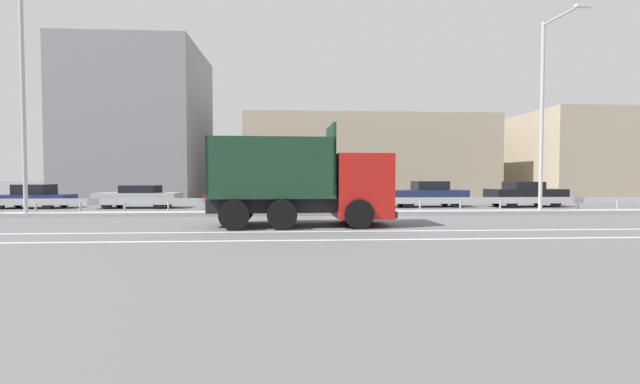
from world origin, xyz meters
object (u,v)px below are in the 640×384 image
(dump_truck, at_px, (323,189))
(parked_car_2, at_px, (139,196))
(parked_car_3, at_px, (240,196))
(street_lamp_1, at_px, (545,107))
(parked_car_1, at_px, (33,196))
(parked_car_6, at_px, (525,194))
(street_lamp_0, at_px, (21,86))
(parked_car_4, at_px, (347,195))
(parked_car_5, at_px, (428,194))
(median_road_sign, at_px, (243,190))

(dump_truck, relative_size, parked_car_2, 1.43)
(parked_car_3, bearing_deg, street_lamp_1, 69.33)
(parked_car_1, relative_size, parked_car_6, 0.92)
(street_lamp_1, xyz_separation_m, parked_car_6, (1.93, 5.10, -4.40))
(parked_car_1, bearing_deg, parked_car_6, -90.89)
(parked_car_1, xyz_separation_m, parked_car_6, (28.95, -0.52, 0.09))
(dump_truck, xyz_separation_m, parked_car_1, (-16.13, 9.60, -0.67))
(street_lamp_0, distance_m, parked_car_2, 8.09)
(parked_car_4, relative_size, parked_car_6, 0.90)
(street_lamp_0, xyz_separation_m, parked_car_4, (15.24, 5.06, -5.17))
(street_lamp_1, distance_m, parked_car_4, 11.21)
(parked_car_3, distance_m, parked_car_4, 6.26)
(street_lamp_0, xyz_separation_m, parked_car_3, (8.99, 5.13, -5.20))
(parked_car_2, relative_size, parked_car_3, 1.15)
(street_lamp_1, relative_size, parked_car_1, 2.18)
(dump_truck, height_order, parked_car_2, dump_truck)
(parked_car_1, bearing_deg, parked_car_3, -91.79)
(parked_car_5, distance_m, parked_car_6, 5.88)
(dump_truck, height_order, street_lamp_0, street_lamp_0)
(dump_truck, height_order, median_road_sign, dump_truck)
(dump_truck, bearing_deg, median_road_sign, -142.63)
(street_lamp_1, relative_size, parked_car_5, 2.01)
(parked_car_4, bearing_deg, dump_truck, -13.75)
(median_road_sign, xyz_separation_m, parked_car_6, (16.33, 4.82, -0.44))
(dump_truck, bearing_deg, street_lamp_1, 108.02)
(parked_car_6, bearing_deg, street_lamp_0, -83.41)
(median_road_sign, xyz_separation_m, street_lamp_1, (14.41, -0.28, 3.96))
(dump_truck, bearing_deg, parked_car_5, 141.38)
(parked_car_5, bearing_deg, parked_car_3, 88.13)
(dump_truck, distance_m, parked_car_4, 9.37)
(parked_car_2, bearing_deg, median_road_sign, -125.91)
(dump_truck, xyz_separation_m, parked_car_5, (6.95, 9.37, -0.58))
(parked_car_3, bearing_deg, parked_car_6, 87.93)
(median_road_sign, xyz_separation_m, parked_car_2, (-6.59, 5.15, -0.53))
(parked_car_1, bearing_deg, parked_car_4, -91.37)
(parked_car_2, bearing_deg, parked_car_1, 90.37)
(parked_car_2, distance_m, parked_car_4, 12.10)
(parked_car_6, bearing_deg, parked_car_4, -94.53)
(median_road_sign, height_order, parked_car_4, median_road_sign)
(street_lamp_1, height_order, parked_car_3, street_lamp_1)
(median_road_sign, bearing_deg, parked_car_4, 41.47)
(parked_car_5, bearing_deg, street_lamp_0, 101.99)
(parked_car_1, xyz_separation_m, parked_car_5, (23.07, -0.23, 0.09))
(parked_car_3, relative_size, parked_car_4, 1.00)
(parked_car_1, bearing_deg, median_road_sign, -112.79)
(street_lamp_1, bearing_deg, street_lamp_0, 179.80)
(street_lamp_0, bearing_deg, parked_car_5, 14.70)
(street_lamp_0, distance_m, parked_car_5, 21.50)
(median_road_sign, bearing_deg, parked_car_5, 26.00)
(street_lamp_0, distance_m, parked_car_1, 8.11)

